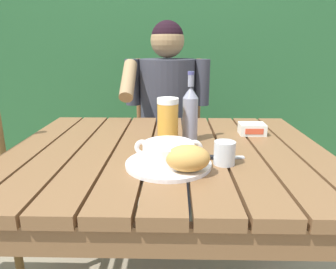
{
  "coord_description": "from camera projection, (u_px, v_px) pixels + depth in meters",
  "views": [
    {
      "loc": [
        0.03,
        -1.05,
        1.1
      ],
      "look_at": [
        0.0,
        -0.07,
        0.81
      ],
      "focal_mm": 32.83,
      "sensor_mm": 36.0,
      "label": 1
    }
  ],
  "objects": [
    {
      "name": "dining_table",
      "position": [
        167.0,
        173.0,
        1.13
      ],
      "size": [
        1.12,
        0.93,
        0.74
      ],
      "color": "brown",
      "rests_on": "ground_plane"
    },
    {
      "name": "hedge_backdrop",
      "position": [
        172.0,
        35.0,
        2.8
      ],
      "size": [
        3.28,
        0.9,
        2.67
      ],
      "color": "#275A30",
      "rests_on": "ground_plane"
    },
    {
      "name": "chair_near_diner",
      "position": [
        168.0,
        139.0,
        2.04
      ],
      "size": [
        0.44,
        0.4,
        1.01
      ],
      "color": "brown",
      "rests_on": "ground_plane"
    },
    {
      "name": "person_eating",
      "position": [
        167.0,
        112.0,
        1.79
      ],
      "size": [
        0.48,
        0.47,
        1.23
      ],
      "color": "#363843",
      "rests_on": "ground_plane"
    },
    {
      "name": "serving_plate",
      "position": [
        168.0,
        164.0,
        0.94
      ],
      "size": [
        0.26,
        0.26,
        0.01
      ],
      "color": "white",
      "rests_on": "dining_table"
    },
    {
      "name": "soup_bowl",
      "position": [
        168.0,
        152.0,
        0.93
      ],
      "size": [
        0.21,
        0.16,
        0.07
      ],
      "color": "white",
      "rests_on": "serving_plate"
    },
    {
      "name": "bread_roll",
      "position": [
        188.0,
        158.0,
        0.86
      ],
      "size": [
        0.13,
        0.1,
        0.08
      ],
      "color": "gold",
      "rests_on": "serving_plate"
    },
    {
      "name": "beer_glass",
      "position": [
        169.0,
        121.0,
        1.13
      ],
      "size": [
        0.08,
        0.08,
        0.17
      ],
      "color": "gold",
      "rests_on": "dining_table"
    },
    {
      "name": "beer_bottle",
      "position": [
        190.0,
        113.0,
        1.16
      ],
      "size": [
        0.06,
        0.06,
        0.26
      ],
      "color": "gray",
      "rests_on": "dining_table"
    },
    {
      "name": "water_glass_small",
      "position": [
        224.0,
        153.0,
        0.94
      ],
      "size": [
        0.07,
        0.07,
        0.07
      ],
      "color": "silver",
      "rests_on": "dining_table"
    },
    {
      "name": "butter_tub",
      "position": [
        252.0,
        129.0,
        1.26
      ],
      "size": [
        0.1,
        0.08,
        0.05
      ],
      "color": "white",
      "rests_on": "dining_table"
    },
    {
      "name": "table_knife",
      "position": [
        213.0,
        157.0,
        1.0
      ],
      "size": [
        0.17,
        0.03,
        0.01
      ],
      "color": "silver",
      "rests_on": "dining_table"
    }
  ]
}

